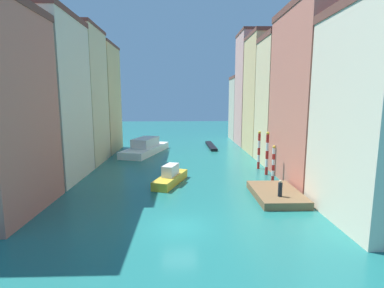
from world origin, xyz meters
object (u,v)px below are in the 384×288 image
(mooring_pole_0, at_px, (273,163))
(mooring_pole_2, at_px, (259,150))
(person_on_dock, at_px, (280,189))
(vaporetto_white, at_px, (146,148))
(mooring_pole_1, at_px, (267,153))
(waterfront_dock, at_px, (276,194))
(gondola_black, at_px, (211,146))
(motorboat_0, at_px, (171,177))

(mooring_pole_0, relative_size, mooring_pole_2, 0.81)
(person_on_dock, relative_size, vaporetto_white, 0.11)
(mooring_pole_1, bearing_deg, waterfront_dock, -100.01)
(mooring_pole_1, xyz_separation_m, vaporetto_white, (-16.45, 14.65, -1.73))
(gondola_black, bearing_deg, mooring_pole_2, -75.43)
(waterfront_dock, distance_m, mooring_pole_0, 5.73)
(mooring_pole_2, bearing_deg, mooring_pole_0, -89.36)
(mooring_pole_1, xyz_separation_m, gondola_black, (-4.72, 20.57, -2.45))
(person_on_dock, distance_m, mooring_pole_1, 9.98)
(vaporetto_white, bearing_deg, waterfront_dock, -56.61)
(mooring_pole_0, relative_size, motorboat_0, 0.62)
(gondola_black, bearing_deg, person_on_dock, -84.26)
(waterfront_dock, xyz_separation_m, vaporetto_white, (-15.01, 22.77, 0.63))
(mooring_pole_0, xyz_separation_m, motorboat_0, (-11.35, -0.48, -1.38))
(mooring_pole_2, height_order, vaporetto_white, mooring_pole_2)
(mooring_pole_2, xyz_separation_m, gondola_black, (-4.55, 17.51, -2.32))
(waterfront_dock, xyz_separation_m, person_on_dock, (-0.23, -1.63, 1.02))
(mooring_pole_2, bearing_deg, vaporetto_white, 144.54)
(person_on_dock, xyz_separation_m, vaporetto_white, (-14.78, 24.40, -0.39))
(mooring_pole_1, xyz_separation_m, mooring_pole_2, (-0.17, 3.06, -0.14))
(motorboat_0, bearing_deg, gondola_black, 74.25)
(person_on_dock, distance_m, motorboat_0, 11.74)
(waterfront_dock, bearing_deg, person_on_dock, -98.22)
(person_on_dock, relative_size, mooring_pole_0, 0.36)
(mooring_pole_1, height_order, motorboat_0, mooring_pole_1)
(vaporetto_white, bearing_deg, mooring_pole_2, -35.46)
(person_on_dock, height_order, vaporetto_white, vaporetto_white)
(mooring_pole_2, relative_size, gondola_black, 0.52)
(vaporetto_white, relative_size, motorboat_0, 1.99)
(mooring_pole_2, relative_size, motorboat_0, 0.76)
(waterfront_dock, distance_m, person_on_dock, 1.93)
(mooring_pole_0, bearing_deg, mooring_pole_2, 90.64)
(vaporetto_white, bearing_deg, mooring_pole_0, -46.92)
(mooring_pole_1, relative_size, mooring_pole_2, 1.05)
(person_on_dock, bearing_deg, mooring_pole_1, 80.28)
(waterfront_dock, bearing_deg, gondola_black, 96.53)
(mooring_pole_0, xyz_separation_m, gondola_black, (-4.62, 23.40, -1.84))
(gondola_black, height_order, motorboat_0, motorboat_0)
(waterfront_dock, xyz_separation_m, mooring_pole_0, (1.33, 5.30, 1.75))
(motorboat_0, bearing_deg, person_on_dock, -33.36)
(waterfront_dock, bearing_deg, motorboat_0, 154.32)
(gondola_black, bearing_deg, mooring_pole_1, -77.08)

